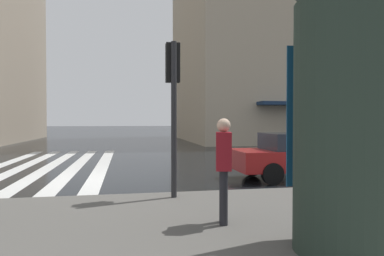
% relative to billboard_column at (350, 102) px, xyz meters
% --- Properties ---
extents(ground_plane, '(220.00, 220.00, 0.00)m').
position_rel_billboard_column_xyz_m(ground_plane, '(7.09, 3.69, -2.02)').
color(ground_plane, black).
extents(zebra_crossing, '(13.00, 4.50, 0.01)m').
position_rel_billboard_column_xyz_m(zebra_crossing, '(11.09, 5.65, -2.02)').
color(zebra_crossing, silver).
rests_on(zebra_crossing, ground_plane).
extents(haussmann_block_corner, '(17.98, 24.55, 24.04)m').
position_rel_billboard_column_xyz_m(haussmann_block_corner, '(27.97, -14.90, 9.75)').
color(haussmann_block_corner, tan).
rests_on(haussmann_block_corner, ground_plane).
extents(billboard_column, '(1.44, 1.44, 3.65)m').
position_rel_billboard_column_xyz_m(billboard_column, '(0.00, 0.00, 0.00)').
color(billboard_column, '#28382D').
rests_on(billboard_column, sidewalk_pavement).
extents(traffic_signal_post, '(0.44, 0.30, 3.33)m').
position_rel_billboard_column_xyz_m(traffic_signal_post, '(3.65, 1.73, 0.53)').
color(traffic_signal_post, '#232326').
rests_on(traffic_signal_post, sidewalk_pavement).
extents(car_red, '(1.85, 4.10, 1.41)m').
position_rel_billboard_column_xyz_m(car_red, '(6.09, -2.57, -1.26)').
color(car_red, maroon).
rests_on(car_red, ground_plane).
extents(pedestrian_in_red_jacket, '(0.45, 0.33, 1.68)m').
position_rel_billboard_column_xyz_m(pedestrian_in_red_jacket, '(1.47, 1.21, -0.88)').
color(pedestrian_in_red_jacket, maroon).
rests_on(pedestrian_in_red_jacket, sidewalk_pavement).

